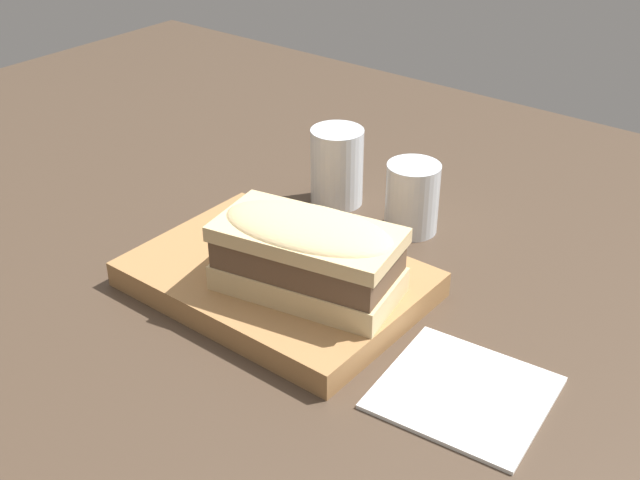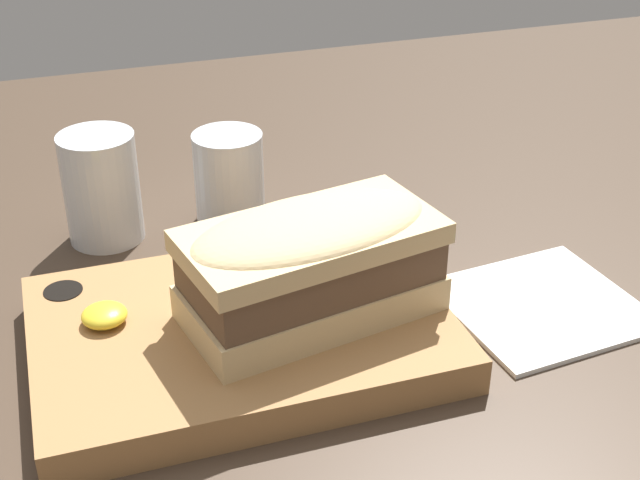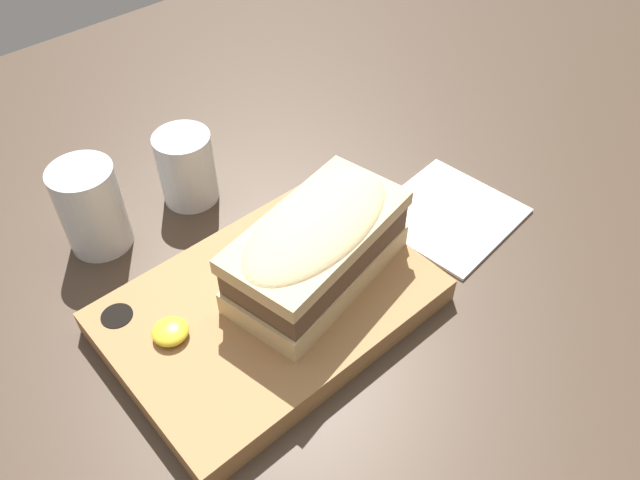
{
  "view_description": "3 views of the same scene",
  "coord_description": "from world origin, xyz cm",
  "px_view_note": "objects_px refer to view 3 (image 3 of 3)",
  "views": [
    {
      "loc": [
        45.36,
        -56.9,
        49.29
      ],
      "look_at": [
        3.46,
        -3.94,
        9.7
      ],
      "focal_mm": 45.0,
      "sensor_mm": 36.0,
      "label": 1
    },
    {
      "loc": [
        -12.83,
        -56.44,
        40.99
      ],
      "look_at": [
        4.62,
        -3.74,
        9.48
      ],
      "focal_mm": 50.0,
      "sensor_mm": 36.0,
      "label": 2
    },
    {
      "loc": [
        -22.66,
        -35.4,
        50.18
      ],
      "look_at": [
        3.94,
        -5.41,
        9.16
      ],
      "focal_mm": 35.0,
      "sensor_mm": 36.0,
      "label": 3
    }
  ],
  "objects_px": {
    "water_glass": "(93,212)",
    "napkin": "(448,214)",
    "sandwich": "(317,245)",
    "serving_board": "(269,306)",
    "wine_glass": "(187,171)"
  },
  "relations": [
    {
      "from": "water_glass",
      "to": "napkin",
      "type": "height_order",
      "value": "water_glass"
    },
    {
      "from": "water_glass",
      "to": "napkin",
      "type": "relative_size",
      "value": 0.64
    },
    {
      "from": "napkin",
      "to": "sandwich",
      "type": "bearing_deg",
      "value": 176.48
    },
    {
      "from": "serving_board",
      "to": "sandwich",
      "type": "height_order",
      "value": "sandwich"
    },
    {
      "from": "napkin",
      "to": "water_glass",
      "type": "bearing_deg",
      "value": 144.45
    },
    {
      "from": "serving_board",
      "to": "sandwich",
      "type": "xyz_separation_m",
      "value": [
        0.05,
        -0.01,
        0.06
      ]
    },
    {
      "from": "water_glass",
      "to": "serving_board",
      "type": "bearing_deg",
      "value": -69.9
    },
    {
      "from": "water_glass",
      "to": "napkin",
      "type": "xyz_separation_m",
      "value": [
        0.31,
        -0.22,
        -0.04
      ]
    },
    {
      "from": "wine_glass",
      "to": "serving_board",
      "type": "bearing_deg",
      "value": -101.47
    },
    {
      "from": "water_glass",
      "to": "napkin",
      "type": "bearing_deg",
      "value": -35.55
    },
    {
      "from": "wine_glass",
      "to": "sandwich",
      "type": "bearing_deg",
      "value": -86.87
    },
    {
      "from": "serving_board",
      "to": "water_glass",
      "type": "relative_size",
      "value": 3.0
    },
    {
      "from": "sandwich",
      "to": "napkin",
      "type": "relative_size",
      "value": 1.25
    },
    {
      "from": "wine_glass",
      "to": "napkin",
      "type": "xyz_separation_m",
      "value": [
        0.2,
        -0.22,
        -0.04
      ]
    },
    {
      "from": "serving_board",
      "to": "water_glass",
      "type": "distance_m",
      "value": 0.21
    }
  ]
}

